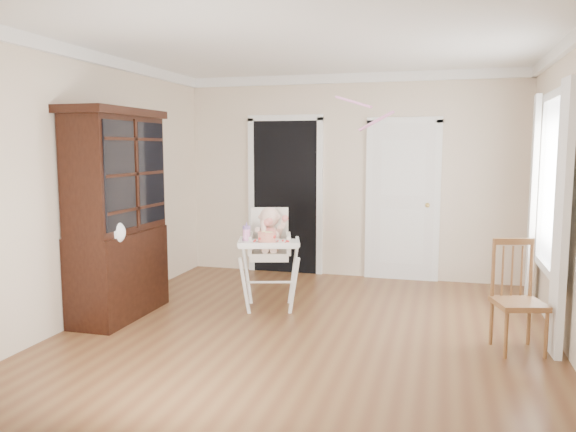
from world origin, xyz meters
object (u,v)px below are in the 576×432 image
(cake, at_px, (267,237))
(china_cabinet, at_px, (117,214))
(dining_chair, at_px, (518,300))
(high_chair, at_px, (270,246))
(sippy_cup, at_px, (247,233))

(cake, height_order, china_cabinet, china_cabinet)
(cake, xyz_separation_m, dining_chair, (2.37, -0.39, -0.38))
(cake, bearing_deg, high_chair, 101.37)
(cake, bearing_deg, china_cabinet, -163.95)
(china_cabinet, height_order, dining_chair, china_cabinet)
(dining_chair, bearing_deg, high_chair, 149.39)
(sippy_cup, distance_m, dining_chair, 2.68)
(china_cabinet, relative_size, dining_chair, 2.23)
(cake, distance_m, dining_chair, 2.44)
(china_cabinet, distance_m, dining_chair, 3.89)
(high_chair, xyz_separation_m, china_cabinet, (-1.41, -0.68, 0.38))
(china_cabinet, bearing_deg, cake, 16.05)
(high_chair, distance_m, sippy_cup, 0.33)
(china_cabinet, bearing_deg, high_chair, 25.56)
(sippy_cup, xyz_separation_m, dining_chair, (2.61, -0.44, -0.41))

